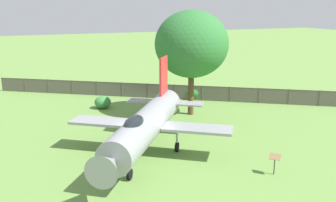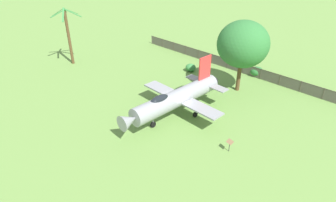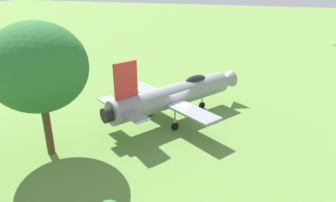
% 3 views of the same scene
% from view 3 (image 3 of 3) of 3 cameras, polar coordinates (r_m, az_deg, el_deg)
% --- Properties ---
extents(ground_plane, '(200.00, 200.00, 0.00)m').
position_cam_3_polar(ground_plane, '(25.23, 0.84, -3.27)').
color(ground_plane, '#668E42').
extents(display_jet, '(9.74, 11.83, 5.42)m').
position_cam_3_polar(display_jet, '(24.64, 1.55, 1.26)').
color(display_jet, gray).
rests_on(display_jet, ground_plane).
extents(shade_tree, '(5.90, 5.82, 8.48)m').
position_cam_3_polar(shade_tree, '(19.87, -22.69, 5.67)').
color(shade_tree, brown).
rests_on(shade_tree, ground_plane).
extents(info_plaque, '(0.70, 0.71, 1.14)m').
position_cam_3_polar(info_plaque, '(30.94, -6.54, 3.21)').
color(info_plaque, '#333333').
rests_on(info_plaque, ground_plane).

